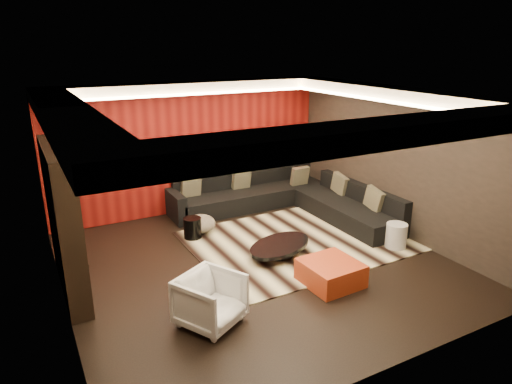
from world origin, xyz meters
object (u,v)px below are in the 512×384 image
armchair (210,300)px  drum_stool (193,228)px  coffee_table (280,249)px  orange_ottoman (331,273)px  sectional_sofa (286,200)px  white_side_table (396,236)px

armchair → drum_stool: bearing=45.3°
coffee_table → armchair: (-1.83, -1.28, 0.22)m
orange_ottoman → armchair: 2.05m
drum_stool → coffee_table: bearing=-53.5°
coffee_table → orange_ottoman: orange_ottoman is taller
drum_stool → sectional_sofa: 2.35m
orange_ottoman → white_side_table: bearing=14.6°
drum_stool → sectional_sofa: (2.32, 0.38, 0.04)m
white_side_table → orange_ottoman: bearing=-165.4°
drum_stool → white_side_table: bearing=-34.7°
white_side_table → sectional_sofa: size_ratio=0.13×
drum_stool → white_side_table: 3.75m
white_side_table → armchair: size_ratio=0.61×
coffee_table → armchair: 2.25m
coffee_table → orange_ottoman: bearing=-80.1°
white_side_table → sectional_sofa: 2.62m
coffee_table → drum_stool: (-1.06, 1.43, 0.09)m
drum_stool → armchair: size_ratio=0.52×
sectional_sofa → white_side_table: bearing=-73.0°
coffee_table → drum_stool: drum_stool is taller
white_side_table → armchair: (-3.86, -0.58, 0.11)m
white_side_table → sectional_sofa: sectional_sofa is taller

